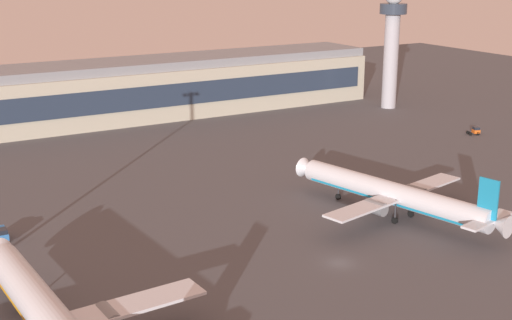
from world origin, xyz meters
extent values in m
plane|color=#4C4C51|center=(0.00, 0.00, 0.00)|extent=(416.00, 416.00, 0.00)
cube|color=#B2AD99|center=(9.77, 110.11, 7.00)|extent=(146.28, 22.00, 14.00)
cube|color=#263347|center=(9.77, 98.91, 7.70)|extent=(140.43, 0.40, 6.16)
cube|color=gray|center=(9.77, 110.11, 15.20)|extent=(146.28, 19.80, 2.40)
cylinder|color=#A8A8B2|center=(81.15, 84.75, 14.07)|extent=(4.40, 4.40, 28.13)
cylinder|color=#2D3847|center=(81.15, 84.75, 29.63)|extent=(8.00, 8.00, 3.00)
cone|color=silver|center=(-45.20, 17.24, 4.67)|extent=(4.28, 3.00, 4.11)
cylinder|color=slate|center=(-37.46, -5.32, 3.65)|extent=(2.77, 4.26, 2.51)
cylinder|color=#333338|center=(-44.63, 8.51, 2.65)|extent=(0.32, 0.32, 4.04)
cylinder|color=black|center=(-44.63, 8.51, 0.63)|extent=(0.54, 1.28, 1.25)
cylinder|color=silver|center=(19.64, 11.49, 4.34)|extent=(12.23, 38.09, 4.03)
cone|color=silver|center=(15.21, 31.33, 4.34)|extent=(4.29, 3.31, 3.82)
cone|color=silver|center=(24.11, -8.57, 4.34)|extent=(4.18, 3.68, 3.62)
cube|color=silver|center=(19.87, 10.45, 4.13)|extent=(34.00, 11.52, 0.37)
cube|color=silver|center=(23.67, -6.61, 4.55)|extent=(11.93, 5.02, 0.37)
cube|color=#1984B2|center=(23.61, -6.30, 7.79)|extent=(1.05, 3.38, 6.89)
cylinder|color=slate|center=(14.18, 9.18, 3.39)|extent=(3.10, 4.23, 2.33)
cylinder|color=slate|center=(25.55, 11.72, 3.39)|extent=(3.10, 4.23, 2.33)
cube|color=#1984B2|center=(19.64, 11.49, 3.24)|extent=(11.18, 35.03, 0.38)
cylinder|color=#333338|center=(16.98, 23.39, 2.46)|extent=(0.30, 0.30, 3.76)
cylinder|color=black|center=(16.98, 23.39, 0.58)|extent=(0.67, 1.23, 1.17)
cylinder|color=#333338|center=(17.94, 8.39, 2.46)|extent=(0.30, 0.30, 3.76)
cylinder|color=black|center=(17.94, 8.39, 0.58)|extent=(0.67, 1.23, 1.17)
cylinder|color=#333338|center=(22.49, 9.41, 2.46)|extent=(0.30, 0.30, 3.76)
cylinder|color=black|center=(22.49, 9.41, 0.58)|extent=(0.67, 1.23, 1.17)
cube|color=#3372BF|center=(-42.28, 33.56, 1.00)|extent=(2.05, 2.15, 1.10)
cube|color=#1E232D|center=(-42.28, 33.56, 1.90)|extent=(1.88, 1.89, 0.70)
cube|color=#3372BF|center=(-42.23, 35.45, 1.15)|extent=(1.97, 2.44, 1.40)
cylinder|color=black|center=(-41.43, 33.25, 0.45)|extent=(0.32, 0.91, 0.90)
cylinder|color=black|center=(-41.37, 35.93, 0.45)|extent=(0.32, 0.91, 0.90)
cube|color=#D85919|center=(78.25, 46.76, 0.90)|extent=(2.15, 2.26, 0.90)
cube|color=#1E232D|center=(78.25, 46.76, 1.70)|extent=(1.92, 2.06, 0.70)
cylinder|color=black|center=(78.74, 47.37, 0.45)|extent=(0.95, 0.61, 0.90)
cylinder|color=black|center=(78.19, 45.98, 0.45)|extent=(0.95, 0.61, 0.90)
cylinder|color=black|center=(76.84, 48.13, 0.45)|extent=(0.95, 0.61, 0.90)
cylinder|color=black|center=(76.28, 46.74, 0.45)|extent=(0.95, 0.61, 0.90)
camera|label=1|loc=(-59.26, -77.60, 44.00)|focal=49.29mm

